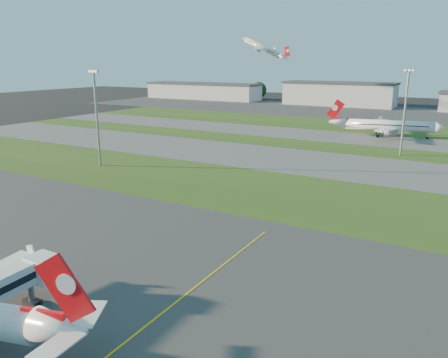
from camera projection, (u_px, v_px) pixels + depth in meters
The scene contains 18 objects.
ground at pixel (120, 309), 50.95m from camera, with size 700.00×700.00×0.00m, color black.
apron_near at pixel (120, 308), 50.95m from camera, with size 300.00×70.00×0.01m, color #333335.
grass_strip_a at pixel (286, 195), 94.56m from camera, with size 300.00×34.00×0.01m, color #2C4517.
taxiway_a at pixel (330, 164), 122.24m from camera, with size 300.00×32.00×0.01m, color #515154.
grass_strip_b at pixel (353, 149), 143.21m from camera, with size 300.00×18.00×0.01m, color #2C4517.
taxiway_b at pixel (367, 139), 161.66m from camera, with size 300.00×26.00×0.01m, color #515154.
grass_strip_c at pixel (384, 128), 189.34m from camera, with size 300.00×40.00×0.01m, color #2C4517.
apron_far at pixel (404, 114), 239.67m from camera, with size 400.00×80.00×0.01m, color #333335.
yellow_line at pixel (153, 321), 48.56m from camera, with size 0.25×60.00×0.02m, color gold.
airliner_taxiing at pixel (388, 126), 165.62m from camera, with size 39.12×32.89×12.31m.
airliner_departing at pixel (263, 48), 256.43m from camera, with size 30.06×25.51×9.38m.
light_mast_west at pixel (97, 112), 117.01m from camera, with size 3.20×0.70×25.80m.
light_mast_centre at pixel (405, 107), 130.50m from camera, with size 3.20×0.70×25.80m.
hangar_far_west at pixel (203, 91), 334.96m from camera, with size 91.80×23.00×12.20m.
hangar_west at pixel (339, 94), 284.36m from camera, with size 71.40×23.00×15.20m.
tree_far_west at pixel (171, 88), 364.90m from camera, with size 11.00×11.00×12.00m.
tree_west at pixel (258, 90), 328.15m from camera, with size 12.10×12.10×13.20m.
tree_mid_west at pixel (382, 97), 282.10m from camera, with size 9.90×9.90×10.80m.
Camera 1 is at (33.02, -33.26, 27.90)m, focal length 35.00 mm.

